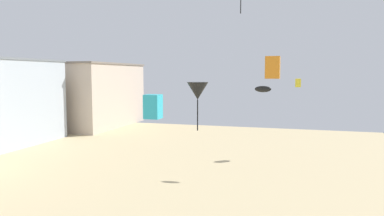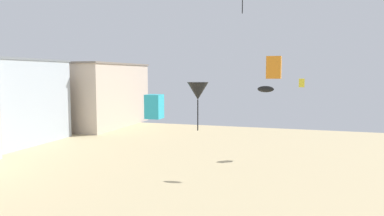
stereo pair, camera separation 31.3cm
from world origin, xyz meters
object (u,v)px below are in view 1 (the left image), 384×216
(kite_yellow_box, at_px, (298,83))
(kite_cyan_box, at_px, (153,107))
(kite_orange_box, at_px, (273,68))
(kite_black_delta, at_px, (198,91))
(kite_black_parafoil, at_px, (263,89))

(kite_yellow_box, relative_size, kite_cyan_box, 0.62)
(kite_orange_box, bearing_deg, kite_yellow_box, 85.46)
(kite_black_delta, height_order, kite_cyan_box, kite_black_delta)
(kite_black_delta, height_order, kite_black_parafoil, kite_black_delta)
(kite_black_delta, relative_size, kite_orange_box, 1.92)
(kite_yellow_box, height_order, kite_cyan_box, kite_yellow_box)
(kite_cyan_box, relative_size, kite_black_parafoil, 1.04)
(kite_yellow_box, xyz_separation_m, kite_cyan_box, (-9.45, -21.53, -1.16))
(kite_black_delta, xyz_separation_m, kite_black_parafoil, (2.22, 15.61, -0.49))
(kite_black_delta, bearing_deg, kite_cyan_box, 142.58)
(kite_yellow_box, relative_size, kite_black_parafoil, 0.64)
(kite_black_delta, xyz_separation_m, kite_yellow_box, (5.46, 24.58, -0.08))
(kite_orange_box, bearing_deg, kite_black_delta, -132.38)
(kite_cyan_box, distance_m, kite_orange_box, 8.34)
(kite_black_delta, xyz_separation_m, kite_cyan_box, (-3.99, 3.05, -1.25))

